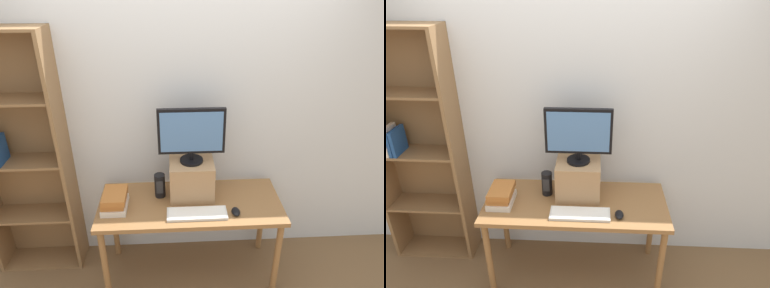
# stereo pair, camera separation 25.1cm
# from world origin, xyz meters

# --- Properties ---
(ground_plane) EXTENTS (12.00, 12.00, 0.00)m
(ground_plane) POSITION_xyz_m (0.00, 0.00, 0.00)
(ground_plane) COLOR brown
(back_wall) EXTENTS (7.00, 0.08, 2.60)m
(back_wall) POSITION_xyz_m (0.00, 0.39, 1.30)
(back_wall) COLOR silver
(back_wall) RESTS_ON ground_plane
(desk) EXTENTS (1.43, 0.60, 0.75)m
(desk) POSITION_xyz_m (0.00, 0.00, 0.66)
(desk) COLOR olive
(desk) RESTS_ON ground_plane
(bookshelf_unit) EXTENTS (0.70, 0.28, 2.05)m
(bookshelf_unit) POSITION_xyz_m (-1.33, 0.24, 1.04)
(bookshelf_unit) COLOR olive
(bookshelf_unit) RESTS_ON ground_plane
(riser_box) EXTENTS (0.34, 0.31, 0.31)m
(riser_box) POSITION_xyz_m (0.02, 0.11, 0.90)
(riser_box) COLOR #A87F56
(riser_box) RESTS_ON desk
(computer_monitor) EXTENTS (0.51, 0.18, 0.44)m
(computer_monitor) POSITION_xyz_m (0.02, 0.11, 1.29)
(computer_monitor) COLOR black
(computer_monitor) RESTS_ON riser_box
(keyboard) EXTENTS (0.45, 0.15, 0.02)m
(keyboard) POSITION_xyz_m (0.04, -0.16, 0.76)
(keyboard) COLOR silver
(keyboard) RESTS_ON desk
(computer_mouse) EXTENTS (0.06, 0.10, 0.04)m
(computer_mouse) POSITION_xyz_m (0.33, -0.16, 0.76)
(computer_mouse) COLOR black
(computer_mouse) RESTS_ON desk
(book_stack) EXTENTS (0.19, 0.25, 0.14)m
(book_stack) POSITION_xyz_m (-0.58, -0.04, 0.81)
(book_stack) COLOR silver
(book_stack) RESTS_ON desk
(desk_speaker) EXTENTS (0.09, 0.09, 0.20)m
(desk_speaker) POSITION_xyz_m (-0.24, 0.10, 0.84)
(desk_speaker) COLOR black
(desk_speaker) RESTS_ON desk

